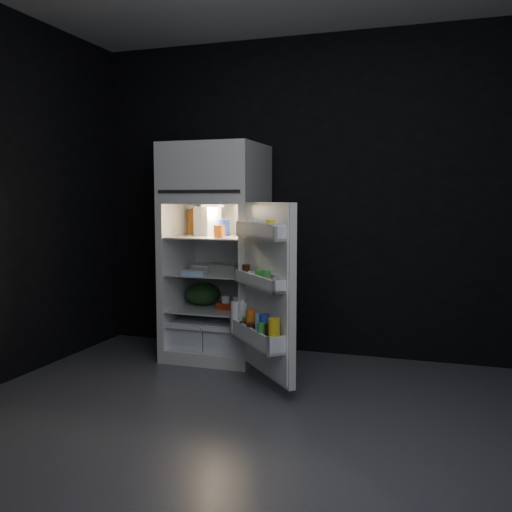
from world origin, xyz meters
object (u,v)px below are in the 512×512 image
(milk_jug, at_px, (207,221))
(refrigerator, at_px, (217,244))
(fridge_door, at_px, (264,293))
(yogurt_tray, at_px, (233,306))
(egg_carton, at_px, (226,269))

(milk_jug, bearing_deg, refrigerator, 38.62)
(fridge_door, relative_size, yogurt_tray, 4.92)
(yogurt_tray, bearing_deg, egg_carton, -152.99)
(refrigerator, bearing_deg, milk_jug, -162.68)
(egg_carton, bearing_deg, yogurt_tray, 33.39)
(refrigerator, xyz_separation_m, yogurt_tray, (0.17, -0.08, -0.50))
(fridge_door, xyz_separation_m, egg_carton, (-0.51, 0.57, 0.08))
(milk_jug, bearing_deg, yogurt_tray, 8.69)
(egg_carton, relative_size, yogurt_tray, 1.11)
(fridge_door, height_order, milk_jug, fridge_door)
(refrigerator, xyz_separation_m, fridge_door, (0.62, -0.66, -0.28))
(milk_jug, distance_m, egg_carton, 0.43)
(refrigerator, bearing_deg, fridge_door, -46.61)
(fridge_door, xyz_separation_m, milk_jug, (-0.70, 0.64, 0.47))
(milk_jug, bearing_deg, fridge_door, -20.94)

